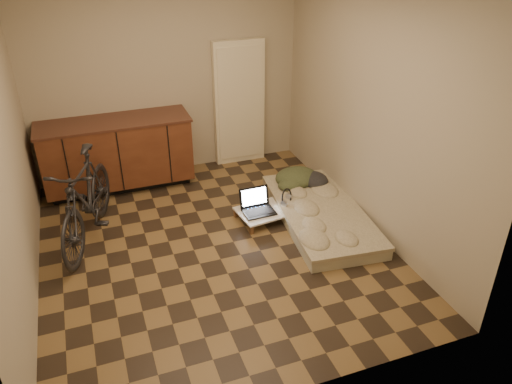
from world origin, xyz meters
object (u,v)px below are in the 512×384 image
object	(u,v)px
bicycle	(85,195)
lap_desk	(269,210)
futon	(320,214)
laptop	(257,207)

from	to	relation	value
bicycle	lap_desk	bearing A→B (deg)	11.67
bicycle	lap_desk	size ratio (longest dim) A/B	2.17
futon	lap_desk	distance (m)	0.60
bicycle	futon	world-z (taller)	bicycle
bicycle	laptop	xyz separation A→B (m)	(1.82, -0.26, -0.37)
bicycle	laptop	distance (m)	1.88
bicycle	futon	xyz separation A→B (m)	(2.50, -0.52, -0.46)
lap_desk	futon	bearing A→B (deg)	-31.27
lap_desk	laptop	bearing A→B (deg)	164.40
lap_desk	laptop	world-z (taller)	laptop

